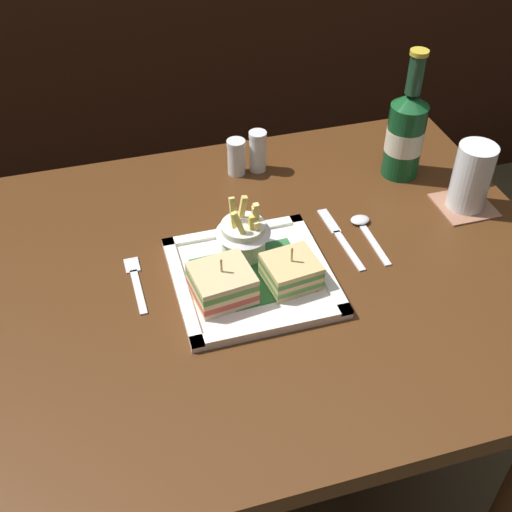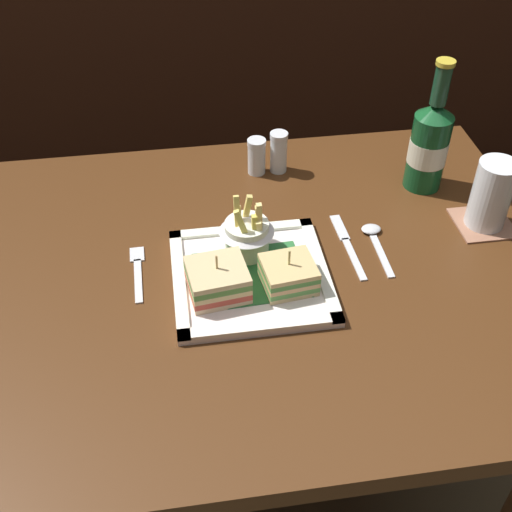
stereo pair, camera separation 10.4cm
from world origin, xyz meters
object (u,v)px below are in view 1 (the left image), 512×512
salt_shaker (236,159)px  square_plate (252,277)px  sandwich_half_left (222,284)px  water_glass (471,181)px  fork (136,282)px  beer_bottle (406,132)px  pepper_shaker (258,153)px  dining_table (260,340)px  sandwich_half_right (291,271)px  fries_cup (243,233)px  knife (339,236)px  spoon (364,227)px

salt_shaker → square_plate: bearing=-100.3°
sandwich_half_left → water_glass: bearing=12.9°
square_plate → fork: 0.19m
beer_bottle → pepper_shaker: (-0.27, 0.09, -0.06)m
dining_table → salt_shaker: bearing=83.0°
sandwich_half_left → square_plate: bearing=28.5°
sandwich_half_right → fries_cup: fries_cup is taller
sandwich_half_right → fork: sandwich_half_right is taller
fries_cup → water_glass: bearing=3.2°
pepper_shaker → beer_bottle: bearing=-18.7°
square_plate → salt_shaker: (0.06, 0.31, 0.03)m
fries_cup → salt_shaker: 0.26m
knife → spoon: 0.05m
beer_bottle → fork: size_ratio=1.83×
pepper_shaker → sandwich_half_left: bearing=-114.7°
dining_table → fork: (-0.20, 0.02, 0.18)m
sandwich_half_left → spoon: sandwich_half_left is taller
beer_bottle → fries_cup: bearing=-156.4°
beer_bottle → water_glass: bearing=-62.9°
fries_cup → spoon: size_ratio=0.79×
knife → square_plate: bearing=-160.5°
square_plate → salt_shaker: size_ratio=3.43×
sandwich_half_left → fork: (-0.13, 0.08, -0.03)m
sandwich_half_right → beer_bottle: beer_bottle is taller
dining_table → sandwich_half_right: sandwich_half_right is taller
spoon → dining_table: bearing=-167.2°
spoon → salt_shaker: 0.29m
sandwich_half_right → knife: size_ratio=0.50×
spoon → water_glass: bearing=3.3°
square_plate → spoon: size_ratio=1.79×
dining_table → fork: size_ratio=7.30×
pepper_shaker → water_glass: bearing=-33.9°
square_plate → knife: bearing=19.5°
spoon → square_plate: bearing=-162.9°
sandwich_half_left → fries_cup: 0.11m
sandwich_half_left → pepper_shaker: (0.16, 0.34, 0.00)m
water_glass → fork: 0.62m
dining_table → pepper_shaker: 0.37m
sandwich_half_left → knife: (0.23, 0.09, -0.03)m
beer_bottle → fork: 0.58m
square_plate → fork: size_ratio=1.81×
beer_bottle → fork: bearing=-162.8°
sandwich_half_left → fork: 0.15m
water_glass → salt_shaker: 0.44m
water_glass → pepper_shaker: water_glass is taller
fries_cup → knife: (0.18, 0.01, -0.05)m
sandwich_half_left → sandwich_half_right: bearing=0.0°
dining_table → pepper_shaker: (0.08, 0.28, 0.22)m
sandwich_half_right → spoon: 0.20m
sandwich_half_right → spoon: size_ratio=0.64×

